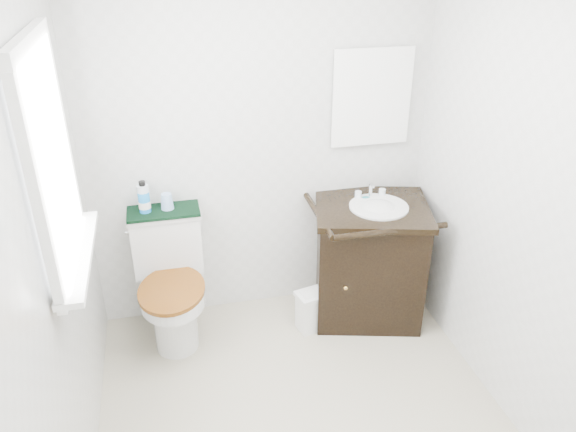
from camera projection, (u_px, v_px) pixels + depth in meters
name	position (u px, v px, depth m)	size (l,w,h in m)	color
floor	(307.00, 425.00, 3.05)	(2.40, 2.40, 0.00)	#ADA58C
wall_back	(261.00, 143.00, 3.53)	(2.40, 2.40, 0.00)	silver
wall_left	(49.00, 263.00, 2.27)	(2.40, 2.40, 0.00)	silver
wall_right	(529.00, 207.00, 2.72)	(2.40, 2.40, 0.00)	silver
window	(49.00, 159.00, 2.33)	(0.02, 0.70, 0.90)	white
mirror	(372.00, 98.00, 3.54)	(0.50, 0.02, 0.60)	silver
toilet	(172.00, 286.00, 3.59)	(0.46, 0.66, 0.83)	silver
vanity	(369.00, 258.00, 3.77)	(0.85, 0.78, 0.92)	black
trash_bin	(311.00, 310.00, 3.72)	(0.22, 0.20, 0.28)	white
towel	(163.00, 211.00, 3.47)	(0.44, 0.22, 0.02)	black
mouthwash_bottle	(144.00, 198.00, 3.41)	(0.07, 0.07, 0.20)	#197ED5
cup	(167.00, 201.00, 3.46)	(0.08, 0.08, 0.10)	#84A8D9
soap_bar	(366.00, 198.00, 3.68)	(0.07, 0.04, 0.02)	#16666C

